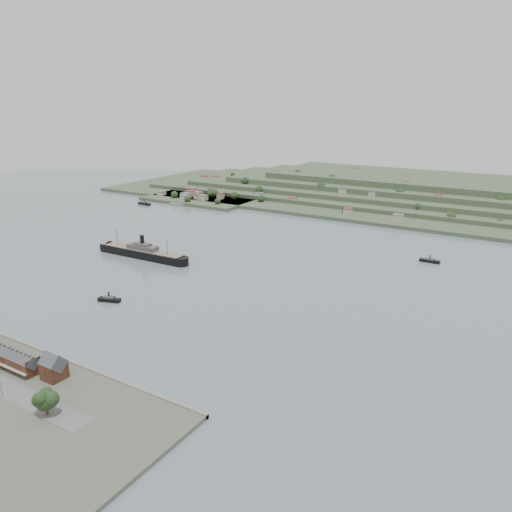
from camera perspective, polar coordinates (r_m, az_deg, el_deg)
The scene contains 9 objects.
ground at distance 395.94m, azimuth -5.36°, elevation -2.38°, with size 1400.00×1400.00×0.00m, color slate.
terrace_row at distance 296.76m, azimuth -27.15°, elevation -9.90°, with size 55.60×9.80×11.07m.
gabled_building at distance 269.28m, azimuth -22.13°, elevation -11.69°, with size 10.40×10.18×14.09m.
far_peninsula at distance 727.93m, azimuth 15.45°, elevation 7.13°, with size 760.00×309.00×30.00m.
steamship at distance 454.64m, azimuth -13.20°, elevation 0.45°, with size 102.28×14.25×24.54m.
tugboat at distance 360.65m, azimuth -16.42°, elevation -4.76°, with size 16.50×9.05×7.19m.
ferry_west at distance 686.09m, azimuth -12.66°, elevation 5.89°, with size 20.82×7.81×7.63m.
ferry_east at distance 453.98m, azimuth 19.24°, elevation -0.50°, with size 17.16×4.98×6.41m.
fig_tree at distance 241.62m, azimuth -22.96°, elevation -14.88°, with size 11.36×9.84×12.68m.
Camera 1 is at (225.63, -296.91, 133.06)m, focal length 35.00 mm.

